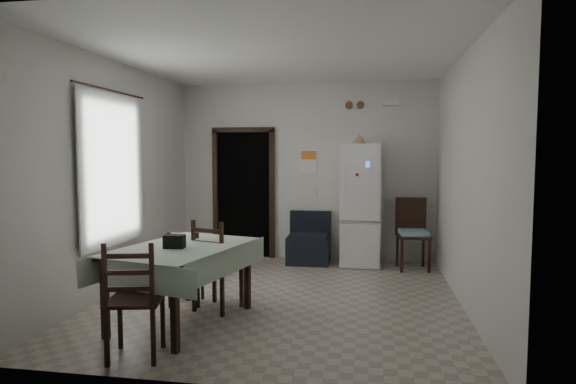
{
  "coord_description": "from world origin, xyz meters",
  "views": [
    {
      "loc": [
        1.03,
        -5.61,
        1.75
      ],
      "look_at": [
        0.0,
        0.5,
        1.25
      ],
      "focal_mm": 30.0,
      "sensor_mm": 36.0,
      "label": 1
    }
  ],
  "objects_px": {
    "navy_seat": "(309,238)",
    "corner_chair": "(413,234)",
    "fridge": "(361,205)",
    "dining_chair_near_head": "(135,298)",
    "dining_chair_far_right": "(218,264)",
    "dining_table": "(182,285)",
    "dining_chair_far_left": "(186,267)"
  },
  "relations": [
    {
      "from": "navy_seat",
      "to": "corner_chair",
      "type": "bearing_deg",
      "value": -7.65
    },
    {
      "from": "fridge",
      "to": "dining_chair_near_head",
      "type": "bearing_deg",
      "value": -116.12
    },
    {
      "from": "corner_chair",
      "to": "dining_chair_far_right",
      "type": "height_order",
      "value": "corner_chair"
    },
    {
      "from": "navy_seat",
      "to": "dining_chair_far_right",
      "type": "height_order",
      "value": "dining_chair_far_right"
    },
    {
      "from": "navy_seat",
      "to": "dining_chair_far_right",
      "type": "relative_size",
      "value": 0.79
    },
    {
      "from": "navy_seat",
      "to": "dining_chair_far_right",
      "type": "xyz_separation_m",
      "value": [
        -0.71,
        -2.46,
        0.11
      ]
    },
    {
      "from": "dining_table",
      "to": "dining_chair_near_head",
      "type": "distance_m",
      "value": 0.88
    },
    {
      "from": "fridge",
      "to": "dining_chair_near_head",
      "type": "distance_m",
      "value": 4.24
    },
    {
      "from": "dining_chair_far_right",
      "to": "navy_seat",
      "type": "bearing_deg",
      "value": -88.41
    },
    {
      "from": "fridge",
      "to": "navy_seat",
      "type": "distance_m",
      "value": 0.98
    },
    {
      "from": "fridge",
      "to": "navy_seat",
      "type": "relative_size",
      "value": 2.35
    },
    {
      "from": "corner_chair",
      "to": "dining_table",
      "type": "xyz_separation_m",
      "value": [
        -2.55,
        -2.74,
        -0.14
      ]
    },
    {
      "from": "corner_chair",
      "to": "dining_chair_far_left",
      "type": "xyz_separation_m",
      "value": [
        -2.75,
        -2.14,
        -0.1
      ]
    },
    {
      "from": "dining_chair_far_left",
      "to": "dining_chair_far_right",
      "type": "xyz_separation_m",
      "value": [
        0.43,
        -0.14,
        0.08
      ]
    },
    {
      "from": "corner_chair",
      "to": "dining_chair_near_head",
      "type": "bearing_deg",
      "value": -132.49
    },
    {
      "from": "corner_chair",
      "to": "dining_chair_far_right",
      "type": "relative_size",
      "value": 1.05
    },
    {
      "from": "dining_chair_near_head",
      "to": "dining_table",
      "type": "bearing_deg",
      "value": -107.32
    },
    {
      "from": "corner_chair",
      "to": "dining_chair_far_left",
      "type": "height_order",
      "value": "corner_chair"
    },
    {
      "from": "fridge",
      "to": "dining_chair_near_head",
      "type": "xyz_separation_m",
      "value": [
        -1.83,
        -3.8,
        -0.43
      ]
    },
    {
      "from": "fridge",
      "to": "dining_chair_far_right",
      "type": "relative_size",
      "value": 1.85
    },
    {
      "from": "corner_chair",
      "to": "dining_table",
      "type": "distance_m",
      "value": 3.75
    },
    {
      "from": "dining_chair_far_right",
      "to": "fridge",
      "type": "bearing_deg",
      "value": -104.09
    },
    {
      "from": "fridge",
      "to": "dining_chair_far_left",
      "type": "xyz_separation_m",
      "value": [
        -1.96,
        -2.32,
        -0.52
      ]
    },
    {
      "from": "dining_chair_near_head",
      "to": "dining_chair_far_right",
      "type": "bearing_deg",
      "value": -115.27
    },
    {
      "from": "navy_seat",
      "to": "dining_chair_far_right",
      "type": "distance_m",
      "value": 2.56
    },
    {
      "from": "navy_seat",
      "to": "corner_chair",
      "type": "relative_size",
      "value": 0.75
    },
    {
      "from": "dining_chair_near_head",
      "to": "dining_chair_far_left",
      "type": "bearing_deg",
      "value": -97.77
    },
    {
      "from": "dining_chair_far_left",
      "to": "dining_chair_near_head",
      "type": "xyz_separation_m",
      "value": [
        0.13,
        -1.48,
        0.08
      ]
    },
    {
      "from": "navy_seat",
      "to": "corner_chair",
      "type": "xyz_separation_m",
      "value": [
        1.61,
        -0.19,
        0.13
      ]
    },
    {
      "from": "dining_table",
      "to": "corner_chair",
      "type": "bearing_deg",
      "value": 61.06
    },
    {
      "from": "fridge",
      "to": "dining_chair_far_left",
      "type": "bearing_deg",
      "value": -130.51
    },
    {
      "from": "fridge",
      "to": "corner_chair",
      "type": "bearing_deg",
      "value": -13.67
    }
  ]
}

